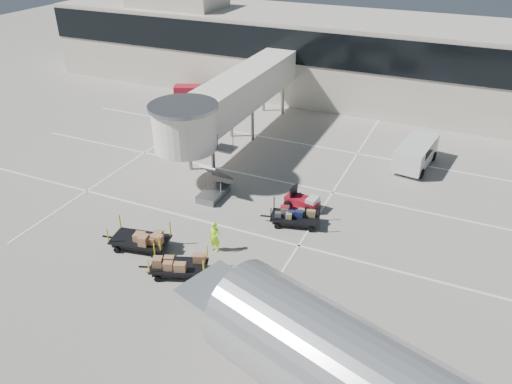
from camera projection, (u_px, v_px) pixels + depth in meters
ground at (194, 239)px, 30.26m from camera, size 140.00×140.00×0.00m
lane_markings at (249, 172)px, 37.88m from camera, size 40.00×30.00×0.02m
terminal at (335, 55)px, 52.03m from camera, size 64.00×12.11×15.20m
jet_bridge at (227, 101)px, 39.25m from camera, size 5.70×20.40×6.03m
baggage_tug at (302, 201)px, 33.19m from camera, size 2.31×1.66×1.42m
suitcase_cart at (294, 217)px, 31.45m from camera, size 3.84×2.23×1.47m
box_cart_near at (182, 266)px, 27.14m from camera, size 3.82×2.54×1.48m
box_cart_far at (140, 240)px, 29.17m from camera, size 4.23×2.26×1.62m
ground_worker at (215, 237)px, 28.81m from camera, size 0.72×0.49×1.92m
minivan at (417, 151)px, 38.43m from camera, size 2.83×5.41×1.96m
belt_loader at (192, 92)px, 52.24m from camera, size 3.96×2.67×1.79m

